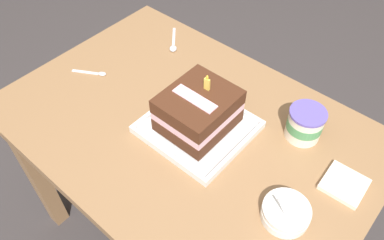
# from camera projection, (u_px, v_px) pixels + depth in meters

# --- Properties ---
(ground_plane) EXTENTS (8.00, 8.00, 0.00)m
(ground_plane) POSITION_uv_depth(u_px,v_px,m) (188.00, 234.00, 1.71)
(ground_plane) COLOR #383333
(dining_table) EXTENTS (1.12, 0.77, 0.75)m
(dining_table) POSITION_uv_depth(u_px,v_px,m) (187.00, 146.00, 1.23)
(dining_table) COLOR olive
(dining_table) RESTS_ON ground_plane
(foil_tray) EXTENTS (0.29, 0.28, 0.02)m
(foil_tray) POSITION_uv_depth(u_px,v_px,m) (198.00, 128.00, 1.13)
(foil_tray) COLOR silver
(foil_tray) RESTS_ON dining_table
(birthday_cake) EXTENTS (0.18, 0.20, 0.17)m
(birthday_cake) POSITION_uv_depth(u_px,v_px,m) (198.00, 110.00, 1.07)
(birthday_cake) COLOR #452414
(birthday_cake) RESTS_ON foil_tray
(bowl_stack) EXTENTS (0.12, 0.12, 0.09)m
(bowl_stack) POSITION_uv_depth(u_px,v_px,m) (286.00, 213.00, 0.93)
(bowl_stack) COLOR white
(bowl_stack) RESTS_ON dining_table
(ice_cream_tub) EXTENTS (0.10, 0.10, 0.10)m
(ice_cream_tub) POSITION_uv_depth(u_px,v_px,m) (305.00, 124.00, 1.09)
(ice_cream_tub) COLOR silver
(ice_cream_tub) RESTS_ON dining_table
(serving_spoon_near_tray) EXTENTS (0.11, 0.07, 0.01)m
(serving_spoon_near_tray) POSITION_uv_depth(u_px,v_px,m) (96.00, 73.00, 1.30)
(serving_spoon_near_tray) COLOR silver
(serving_spoon_near_tray) RESTS_ON dining_table
(serving_spoon_by_bowls) EXTENTS (0.11, 0.13, 0.01)m
(serving_spoon_by_bowls) POSITION_uv_depth(u_px,v_px,m) (173.00, 46.00, 1.40)
(serving_spoon_by_bowls) COLOR silver
(serving_spoon_by_bowls) RESTS_ON dining_table
(napkin_pile) EXTENTS (0.11, 0.11, 0.01)m
(napkin_pile) POSITION_uv_depth(u_px,v_px,m) (344.00, 184.00, 1.00)
(napkin_pile) COLOR silver
(napkin_pile) RESTS_ON dining_table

